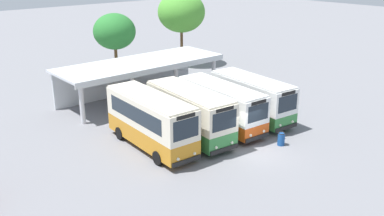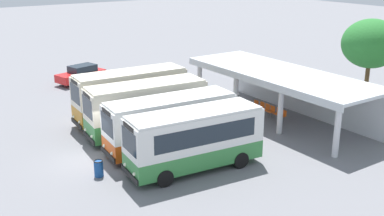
{
  "view_description": "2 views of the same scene",
  "coord_description": "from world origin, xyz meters",
  "px_view_note": "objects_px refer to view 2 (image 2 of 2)",
  "views": [
    {
      "loc": [
        -19.17,
        -16.21,
        11.89
      ],
      "look_at": [
        -1.01,
        5.01,
        1.91
      ],
      "focal_mm": 39.51,
      "sensor_mm": 36.0,
      "label": 1
    },
    {
      "loc": [
        23.3,
        -8.9,
        10.93
      ],
      "look_at": [
        -0.31,
        7.15,
        1.71
      ],
      "focal_mm": 43.83,
      "sensor_mm": 36.0,
      "label": 2
    }
  ],
  "objects_px": {
    "city_bus_second_in_row": "(146,107)",
    "city_bus_fourth_amber": "(194,138)",
    "waiting_chair_end_by_column": "(255,105)",
    "waiting_chair_far_end_seat": "(283,115)",
    "parked_car_flank": "(81,74)",
    "waiting_chair_second_from_end": "(261,107)",
    "waiting_chair_middle_seat": "(266,109)",
    "waiting_chair_fifth_seat": "(278,113)",
    "litter_bin_apron": "(99,168)",
    "city_bus_middle_cream": "(171,122)",
    "waiting_chair_fourth_seat": "(271,111)",
    "city_bus_nearest_orange": "(131,94)"
  },
  "relations": [
    {
      "from": "city_bus_middle_cream",
      "to": "parked_car_flank",
      "type": "distance_m",
      "value": 17.92
    },
    {
      "from": "waiting_chair_fifth_seat",
      "to": "waiting_chair_far_end_seat",
      "type": "distance_m",
      "value": 0.57
    },
    {
      "from": "waiting_chair_far_end_seat",
      "to": "city_bus_nearest_orange",
      "type": "bearing_deg",
      "value": -125.35
    },
    {
      "from": "city_bus_second_in_row",
      "to": "city_bus_fourth_amber",
      "type": "bearing_deg",
      "value": -3.68
    },
    {
      "from": "waiting_chair_second_from_end",
      "to": "waiting_chair_fifth_seat",
      "type": "relative_size",
      "value": 1.0
    },
    {
      "from": "waiting_chair_middle_seat",
      "to": "waiting_chair_end_by_column",
      "type": "bearing_deg",
      "value": -176.02
    },
    {
      "from": "city_bus_second_in_row",
      "to": "parked_car_flank",
      "type": "bearing_deg",
      "value": 174.38
    },
    {
      "from": "waiting_chair_fourth_seat",
      "to": "litter_bin_apron",
      "type": "distance_m",
      "value": 14.09
    },
    {
      "from": "city_bus_nearest_orange",
      "to": "waiting_chair_middle_seat",
      "type": "distance_m",
      "value": 9.78
    },
    {
      "from": "parked_car_flank",
      "to": "litter_bin_apron",
      "type": "relative_size",
      "value": 5.24
    },
    {
      "from": "parked_car_flank",
      "to": "waiting_chair_fifth_seat",
      "type": "bearing_deg",
      "value": 23.52
    },
    {
      "from": "waiting_chair_fourth_seat",
      "to": "city_bus_second_in_row",
      "type": "bearing_deg",
      "value": -102.48
    },
    {
      "from": "parked_car_flank",
      "to": "waiting_chair_fourth_seat",
      "type": "height_order",
      "value": "parked_car_flank"
    },
    {
      "from": "parked_car_flank",
      "to": "waiting_chair_far_end_seat",
      "type": "xyz_separation_m",
      "value": [
        18.0,
        7.51,
        -0.31
      ]
    },
    {
      "from": "waiting_chair_end_by_column",
      "to": "waiting_chair_middle_seat",
      "type": "bearing_deg",
      "value": 3.98
    },
    {
      "from": "city_bus_fourth_amber",
      "to": "parked_car_flank",
      "type": "height_order",
      "value": "city_bus_fourth_amber"
    },
    {
      "from": "city_bus_middle_cream",
      "to": "litter_bin_apron",
      "type": "bearing_deg",
      "value": -80.06
    },
    {
      "from": "waiting_chair_second_from_end",
      "to": "waiting_chair_fifth_seat",
      "type": "distance_m",
      "value": 1.71
    },
    {
      "from": "waiting_chair_fourth_seat",
      "to": "waiting_chair_far_end_seat",
      "type": "distance_m",
      "value": 1.14
    },
    {
      "from": "parked_car_flank",
      "to": "waiting_chair_middle_seat",
      "type": "height_order",
      "value": "parked_car_flank"
    },
    {
      "from": "city_bus_second_in_row",
      "to": "city_bus_fourth_amber",
      "type": "distance_m",
      "value": 5.93
    },
    {
      "from": "waiting_chair_middle_seat",
      "to": "city_bus_nearest_orange",
      "type": "bearing_deg",
      "value": -116.9
    },
    {
      "from": "city_bus_fourth_amber",
      "to": "waiting_chair_fifth_seat",
      "type": "distance_m",
      "value": 10.09
    },
    {
      "from": "waiting_chair_far_end_seat",
      "to": "city_bus_fourth_amber",
      "type": "bearing_deg",
      "value": -73.4
    },
    {
      "from": "litter_bin_apron",
      "to": "city_bus_second_in_row",
      "type": "bearing_deg",
      "value": 127.5
    },
    {
      "from": "parked_car_flank",
      "to": "waiting_chair_second_from_end",
      "type": "height_order",
      "value": "parked_car_flank"
    },
    {
      "from": "city_bus_middle_cream",
      "to": "waiting_chair_far_end_seat",
      "type": "xyz_separation_m",
      "value": [
        0.17,
        9.0,
        -1.27
      ]
    },
    {
      "from": "litter_bin_apron",
      "to": "waiting_chair_fourth_seat",
      "type": "bearing_deg",
      "value": 97.5
    },
    {
      "from": "city_bus_nearest_orange",
      "to": "waiting_chair_middle_seat",
      "type": "bearing_deg",
      "value": 63.1
    },
    {
      "from": "waiting_chair_middle_seat",
      "to": "waiting_chair_fifth_seat",
      "type": "height_order",
      "value": "same"
    },
    {
      "from": "city_bus_fourth_amber",
      "to": "litter_bin_apron",
      "type": "relative_size",
      "value": 8.46
    },
    {
      "from": "city_bus_nearest_orange",
      "to": "city_bus_middle_cream",
      "type": "relative_size",
      "value": 0.99
    },
    {
      "from": "waiting_chair_fifth_seat",
      "to": "waiting_chair_far_end_seat",
      "type": "relative_size",
      "value": 1.0
    },
    {
      "from": "city_bus_middle_cream",
      "to": "waiting_chair_fifth_seat",
      "type": "distance_m",
      "value": 9.17
    },
    {
      "from": "city_bus_middle_cream",
      "to": "waiting_chair_far_end_seat",
      "type": "bearing_deg",
      "value": 88.93
    },
    {
      "from": "city_bus_second_in_row",
      "to": "waiting_chair_fifth_seat",
      "type": "relative_size",
      "value": 9.13
    },
    {
      "from": "city_bus_second_in_row",
      "to": "parked_car_flank",
      "type": "distance_m",
      "value": 14.98
    },
    {
      "from": "city_bus_nearest_orange",
      "to": "waiting_chair_fourth_seat",
      "type": "relative_size",
      "value": 9.23
    },
    {
      "from": "city_bus_middle_cream",
      "to": "waiting_chair_fifth_seat",
      "type": "height_order",
      "value": "city_bus_middle_cream"
    },
    {
      "from": "litter_bin_apron",
      "to": "city_bus_fourth_amber",
      "type": "bearing_deg",
      "value": 65.63
    },
    {
      "from": "waiting_chair_end_by_column",
      "to": "litter_bin_apron",
      "type": "relative_size",
      "value": 0.96
    },
    {
      "from": "city_bus_nearest_orange",
      "to": "waiting_chair_fifth_seat",
      "type": "height_order",
      "value": "city_bus_nearest_orange"
    },
    {
      "from": "waiting_chair_second_from_end",
      "to": "waiting_chair_middle_seat",
      "type": "xyz_separation_m",
      "value": [
        0.57,
        -0.01,
        0.0
      ]
    },
    {
      "from": "waiting_chair_far_end_seat",
      "to": "litter_bin_apron",
      "type": "bearing_deg",
      "value": -87.13
    },
    {
      "from": "waiting_chair_end_by_column",
      "to": "waiting_chair_far_end_seat",
      "type": "xyz_separation_m",
      "value": [
        2.84,
        0.03,
        0.0
      ]
    },
    {
      "from": "city_bus_second_in_row",
      "to": "city_bus_middle_cream",
      "type": "relative_size",
      "value": 0.98
    },
    {
      "from": "parked_car_flank",
      "to": "waiting_chair_second_from_end",
      "type": "xyz_separation_m",
      "value": [
        15.72,
        7.57,
        -0.31
      ]
    },
    {
      "from": "waiting_chair_second_from_end",
      "to": "waiting_chair_middle_seat",
      "type": "height_order",
      "value": "same"
    },
    {
      "from": "city_bus_second_in_row",
      "to": "waiting_chair_fourth_seat",
      "type": "xyz_separation_m",
      "value": [
        1.99,
        8.98,
        -1.37
      ]
    },
    {
      "from": "city_bus_second_in_row",
      "to": "waiting_chair_fifth_seat",
      "type": "bearing_deg",
      "value": 74.22
    }
  ]
}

